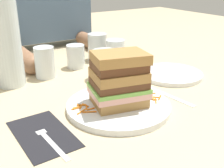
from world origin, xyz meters
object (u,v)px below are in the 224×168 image
Objects in this scene: napkin_dark at (43,134)px; empty_tumbler_0 at (76,56)px; knife at (166,94)px; juice_glass at (105,66)px; empty_tumbler_3 at (97,47)px; side_plate at (171,74)px; sandwich at (119,79)px; fork at (47,137)px; empty_tumbler_2 at (115,53)px; water_bottle at (6,39)px; main_plate at (119,106)px; empty_tumbler_1 at (45,62)px.

napkin_dark is 0.43m from empty_tumbler_0.
knife is 0.21m from juice_glass.
empty_tumbler_3 reaches higher than side_plate.
fork is (-0.19, -0.03, -0.07)m from sandwich.
water_bottle is at bearing 178.42° from empty_tumbler_2.
side_plate is at bearing 41.14° from knife.
empty_tumbler_0 is at bearing 81.45° from main_plate.
main_plate is at bearing 3.10° from napkin_dark.
juice_glass reaches higher than side_plate.
empty_tumbler_2 is (0.37, 0.32, 0.04)m from fork.
napkin_dark is 1.79× the size of empty_tumbler_3.
napkin_dark is 0.34m from water_bottle.
fork is 0.36m from empty_tumbler_1.
knife is 0.47m from water_bottle.
empty_tumbler_3 reaches higher than juice_glass.
knife is 0.38m from empty_tumbler_3.
empty_tumbler_0 is (0.23, 0.04, -0.10)m from water_bottle.
empty_tumbler_0 reaches higher than fork.
juice_glass is 1.12× the size of empty_tumbler_0.
side_plate is (0.46, 0.11, 0.01)m from napkin_dark.
sandwich is at bearing 9.39° from fork.
sandwich is at bearing -121.83° from empty_tumbler_2.
water_bottle is at bearing 87.19° from fork.
main_plate is 0.35m from empty_tumbler_0.
empty_tumbler_3 is at bearing 47.57° from napkin_dark.
knife is (0.15, -0.00, -0.08)m from sandwich.
empty_tumbler_3 is 0.30m from side_plate.
empty_tumbler_2 is (0.10, 0.09, 0.01)m from juice_glass.
fork is (-0.19, -0.03, -0.00)m from main_plate.
water_bottle is at bearing 137.94° from knife.
water_bottle reaches higher than empty_tumbler_2.
main_plate is at bearing 179.19° from knife.
knife is at bearing 1.38° from napkin_dark.
fork is 0.36m from water_bottle.
water_bottle is 0.14m from empty_tumbler_1.
fork is at bearing -92.81° from water_bottle.
juice_glass is 0.91× the size of empty_tumbler_1.
knife is (0.35, 0.01, 0.00)m from napkin_dark.
knife is at bearing -90.79° from empty_tumbler_3.
empty_tumbler_0 is 0.33m from side_plate.
sandwich reaches higher than main_plate.
sandwich is 0.34m from empty_tumbler_2.
sandwich is at bearing -41.46° from main_plate.
empty_tumbler_2 is at bearing 43.67° from juice_glass.
juice_glass reaches higher than empty_tumbler_0.
sandwich is 0.35m from water_bottle.
juice_glass is at bearing 67.40° from main_plate.
main_plate is 0.20m from napkin_dark.
empty_tumbler_0 is (0.25, 0.37, 0.04)m from fork.
empty_tumbler_1 is (-0.07, 0.30, 0.04)m from main_plate.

